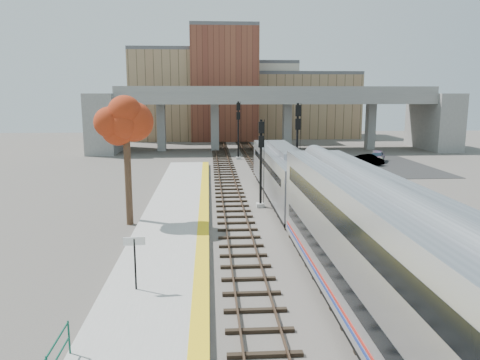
{
  "coord_description": "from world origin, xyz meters",
  "views": [
    {
      "loc": [
        -4.95,
        -25.86,
        8.42
      ],
      "look_at": [
        -2.79,
        6.19,
        2.5
      ],
      "focal_mm": 35.0,
      "sensor_mm": 36.0,
      "label": 1
    }
  ],
  "objects_px": {
    "locomotive": "(284,173)",
    "signal_mast_mid": "(297,145)",
    "signal_mast_far": "(238,130)",
    "car_c": "(377,157)",
    "tree": "(126,126)",
    "car_a": "(352,167)",
    "car_b": "(369,159)",
    "signal_mast_near": "(261,166)",
    "coach": "(398,274)"
  },
  "relations": [
    {
      "from": "signal_mast_far",
      "to": "car_a",
      "type": "bearing_deg",
      "value": -44.17
    },
    {
      "from": "locomotive",
      "to": "coach",
      "type": "distance_m",
      "value": 22.61
    },
    {
      "from": "signal_mast_mid",
      "to": "car_c",
      "type": "distance_m",
      "value": 20.41
    },
    {
      "from": "signal_mast_near",
      "to": "tree",
      "type": "bearing_deg",
      "value": -155.79
    },
    {
      "from": "signal_mast_mid",
      "to": "signal_mast_far",
      "type": "height_order",
      "value": "signal_mast_mid"
    },
    {
      "from": "signal_mast_far",
      "to": "car_c",
      "type": "bearing_deg",
      "value": -12.31
    },
    {
      "from": "signal_mast_far",
      "to": "tree",
      "type": "bearing_deg",
      "value": -106.54
    },
    {
      "from": "signal_mast_near",
      "to": "car_b",
      "type": "xyz_separation_m",
      "value": [
        15.47,
        20.6,
        -2.54
      ]
    },
    {
      "from": "signal_mast_near",
      "to": "signal_mast_far",
      "type": "height_order",
      "value": "signal_mast_far"
    },
    {
      "from": "locomotive",
      "to": "signal_mast_far",
      "type": "height_order",
      "value": "signal_mast_far"
    },
    {
      "from": "car_b",
      "to": "tree",
      "type": "bearing_deg",
      "value": -166.84
    },
    {
      "from": "locomotive",
      "to": "tree",
      "type": "relative_size",
      "value": 2.19
    },
    {
      "from": "signal_mast_mid",
      "to": "signal_mast_near",
      "type": "bearing_deg",
      "value": -119.16
    },
    {
      "from": "tree",
      "to": "car_b",
      "type": "distance_m",
      "value": 35.28
    },
    {
      "from": "locomotive",
      "to": "signal_mast_mid",
      "type": "height_order",
      "value": "signal_mast_mid"
    },
    {
      "from": "tree",
      "to": "signal_mast_far",
      "type": "bearing_deg",
      "value": 73.46
    },
    {
      "from": "tree",
      "to": "car_a",
      "type": "height_order",
      "value": "tree"
    },
    {
      "from": "car_c",
      "to": "car_a",
      "type": "bearing_deg",
      "value": -101.74
    },
    {
      "from": "signal_mast_far",
      "to": "car_c",
      "type": "xyz_separation_m",
      "value": [
        17.16,
        -3.74,
        -3.13
      ]
    },
    {
      "from": "signal_mast_near",
      "to": "signal_mast_mid",
      "type": "xyz_separation_m",
      "value": [
        4.1,
        7.35,
        0.71
      ]
    },
    {
      "from": "signal_mast_mid",
      "to": "tree",
      "type": "bearing_deg",
      "value": -139.05
    },
    {
      "from": "tree",
      "to": "car_c",
      "type": "relative_size",
      "value": 2.03
    },
    {
      "from": "locomotive",
      "to": "car_b",
      "type": "xyz_separation_m",
      "value": [
        13.37,
        18.44,
        -1.64
      ]
    },
    {
      "from": "car_a",
      "to": "tree",
      "type": "bearing_deg",
      "value": -142.37
    },
    {
      "from": "car_c",
      "to": "signal_mast_near",
      "type": "bearing_deg",
      "value": -102.64
    },
    {
      "from": "locomotive",
      "to": "car_b",
      "type": "bearing_deg",
      "value": 54.05
    },
    {
      "from": "locomotive",
      "to": "car_b",
      "type": "height_order",
      "value": "locomotive"
    },
    {
      "from": "car_a",
      "to": "car_b",
      "type": "distance_m",
      "value": 6.68
    },
    {
      "from": "tree",
      "to": "car_c",
      "type": "bearing_deg",
      "value": 45.58
    },
    {
      "from": "signal_mast_near",
      "to": "car_c",
      "type": "bearing_deg",
      "value": 52.89
    },
    {
      "from": "locomotive",
      "to": "signal_mast_mid",
      "type": "distance_m",
      "value": 5.78
    },
    {
      "from": "coach",
      "to": "signal_mast_mid",
      "type": "height_order",
      "value": "signal_mast_mid"
    },
    {
      "from": "signal_mast_near",
      "to": "signal_mast_mid",
      "type": "height_order",
      "value": "signal_mast_mid"
    },
    {
      "from": "coach",
      "to": "signal_mast_mid",
      "type": "distance_m",
      "value": 27.88
    },
    {
      "from": "car_b",
      "to": "car_c",
      "type": "distance_m",
      "value": 2.68
    },
    {
      "from": "tree",
      "to": "car_a",
      "type": "distance_m",
      "value": 28.82
    },
    {
      "from": "car_a",
      "to": "car_c",
      "type": "distance_m",
      "value": 9.36
    },
    {
      "from": "locomotive",
      "to": "car_a",
      "type": "bearing_deg",
      "value": 53.68
    },
    {
      "from": "car_a",
      "to": "car_b",
      "type": "relative_size",
      "value": 0.98
    },
    {
      "from": "signal_mast_mid",
      "to": "tree",
      "type": "xyz_separation_m",
      "value": [
        -13.16,
        -11.42,
        2.57
      ]
    },
    {
      "from": "signal_mast_far",
      "to": "locomotive",
      "type": "bearing_deg",
      "value": -85.05
    },
    {
      "from": "car_a",
      "to": "car_b",
      "type": "bearing_deg",
      "value": 49.7
    },
    {
      "from": "car_c",
      "to": "locomotive",
      "type": "bearing_deg",
      "value": -101.81
    },
    {
      "from": "signal_mast_far",
      "to": "car_c",
      "type": "distance_m",
      "value": 17.84
    },
    {
      "from": "locomotive",
      "to": "signal_mast_mid",
      "type": "bearing_deg",
      "value": 68.89
    },
    {
      "from": "signal_mast_far",
      "to": "tree",
      "type": "height_order",
      "value": "tree"
    },
    {
      "from": "coach",
      "to": "car_a",
      "type": "xyz_separation_m",
      "value": [
        9.53,
        35.57,
        -2.15
      ]
    },
    {
      "from": "locomotive",
      "to": "signal_mast_mid",
      "type": "relative_size",
      "value": 2.5
    },
    {
      "from": "coach",
      "to": "signal_mast_near",
      "type": "relative_size",
      "value": 3.8
    },
    {
      "from": "signal_mast_mid",
      "to": "car_a",
      "type": "distance_m",
      "value": 11.31
    }
  ]
}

